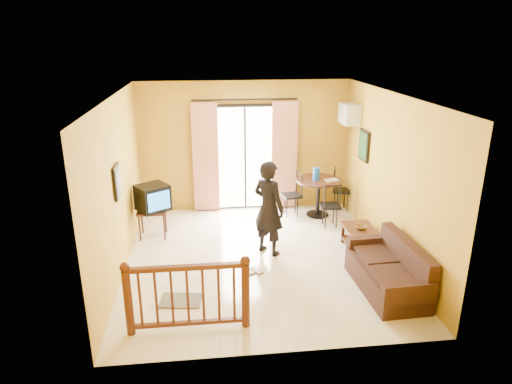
{
  "coord_description": "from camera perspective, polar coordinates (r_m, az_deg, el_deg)",
  "views": [
    {
      "loc": [
        -0.86,
        -7.07,
        3.7
      ],
      "look_at": [
        -0.02,
        0.2,
        1.16
      ],
      "focal_mm": 32.0,
      "sensor_mm": 36.0,
      "label": 1
    }
  ],
  "objects": [
    {
      "name": "botanical_print",
      "position": [
        9.15,
        13.32,
        5.7
      ],
      "size": [
        0.05,
        0.5,
        0.6
      ],
      "color": "black",
      "rests_on": "room_shell"
    },
    {
      "name": "coffee_table",
      "position": [
        8.35,
        13.05,
        -5.55
      ],
      "size": [
        0.52,
        0.94,
        0.42
      ],
      "color": "black",
      "rests_on": "ground"
    },
    {
      "name": "air_conditioner",
      "position": [
        9.61,
        11.56,
        9.5
      ],
      "size": [
        0.31,
        0.6,
        0.4
      ],
      "color": "silver",
      "rests_on": "room_shell"
    },
    {
      "name": "serving_tray",
      "position": [
        9.64,
        9.42,
        1.49
      ],
      "size": [
        0.32,
        0.25,
        0.02
      ],
      "primitive_type": "cube",
      "rotation": [
        0.0,
        0.0,
        0.3
      ],
      "color": "beige",
      "rests_on": "dining_table"
    },
    {
      "name": "stair_balustrade",
      "position": [
        6.05,
        -8.57,
        -12.29
      ],
      "size": [
        1.63,
        0.13,
        1.04
      ],
      "color": "#471E0F",
      "rests_on": "ground"
    },
    {
      "name": "dining_chairs",
      "position": [
        9.86,
        8.02,
        -3.08
      ],
      "size": [
        1.64,
        1.36,
        0.95
      ],
      "color": "black",
      "rests_on": "ground"
    },
    {
      "name": "balcony_door",
      "position": [
        9.86,
        -1.36,
        4.39
      ],
      "size": [
        2.25,
        0.14,
        2.46
      ],
      "color": "black",
      "rests_on": "ground"
    },
    {
      "name": "bowl",
      "position": [
        8.33,
        13.0,
        -4.32
      ],
      "size": [
        0.26,
        0.26,
        0.06
      ],
      "primitive_type": "imported",
      "rotation": [
        0.0,
        0.0,
        -0.37
      ],
      "color": "brown",
      "rests_on": "coffee_table"
    },
    {
      "name": "television",
      "position": [
        8.77,
        -12.8,
        -0.69
      ],
      "size": [
        0.72,
        0.71,
        0.49
      ],
      "rotation": [
        0.0,
        0.0,
        0.58
      ],
      "color": "black",
      "rests_on": "tv_table"
    },
    {
      "name": "sofa",
      "position": [
        7.27,
        16.42,
        -9.62
      ],
      "size": [
        0.83,
        1.68,
        0.79
      ],
      "rotation": [
        0.0,
        0.0,
        0.04
      ],
      "color": "black",
      "rests_on": "ground"
    },
    {
      "name": "ground",
      "position": [
        8.02,
        0.32,
        -8.3
      ],
      "size": [
        5.0,
        5.0,
        0.0
      ],
      "primitive_type": "plane",
      "color": "beige",
      "rests_on": "ground"
    },
    {
      "name": "sandals",
      "position": [
        7.6,
        -0.44,
        -9.81
      ],
      "size": [
        0.35,
        0.27,
        0.03
      ],
      "color": "brown",
      "rests_on": "ground"
    },
    {
      "name": "room_shell",
      "position": [
        7.39,
        0.34,
        3.5
      ],
      "size": [
        5.0,
        5.0,
        5.0
      ],
      "color": "white",
      "rests_on": "ground"
    },
    {
      "name": "doormat",
      "position": [
        6.94,
        -9.36,
        -13.23
      ],
      "size": [
        0.65,
        0.48,
        0.02
      ],
      "primitive_type": "cube",
      "rotation": [
        0.0,
        0.0,
        -0.14
      ],
      "color": "#575146",
      "rests_on": "ground"
    },
    {
      "name": "dining_table",
      "position": [
        9.72,
        7.82,
        0.64
      ],
      "size": [
        0.97,
        0.97,
        0.81
      ],
      "color": "black",
      "rests_on": "ground"
    },
    {
      "name": "tv_table",
      "position": [
        8.89,
        -12.85,
        -2.65
      ],
      "size": [
        0.55,
        0.45,
        0.55
      ],
      "color": "black",
      "rests_on": "ground"
    },
    {
      "name": "water_jug",
      "position": [
        9.61,
        7.54,
        2.27
      ],
      "size": [
        0.14,
        0.14,
        0.26
      ],
      "primitive_type": "cylinder",
      "color": "blue",
      "rests_on": "dining_table"
    },
    {
      "name": "standing_person",
      "position": [
        7.9,
        1.59,
        -2.02
      ],
      "size": [
        0.72,
        0.72,
        1.69
      ],
      "primitive_type": "imported",
      "rotation": [
        0.0,
        0.0,
        2.35
      ],
      "color": "black",
      "rests_on": "ground"
    },
    {
      "name": "picture_left",
      "position": [
        7.32,
        -16.95,
        1.24
      ],
      "size": [
        0.05,
        0.42,
        0.52
      ],
      "color": "black",
      "rests_on": "room_shell"
    }
  ]
}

